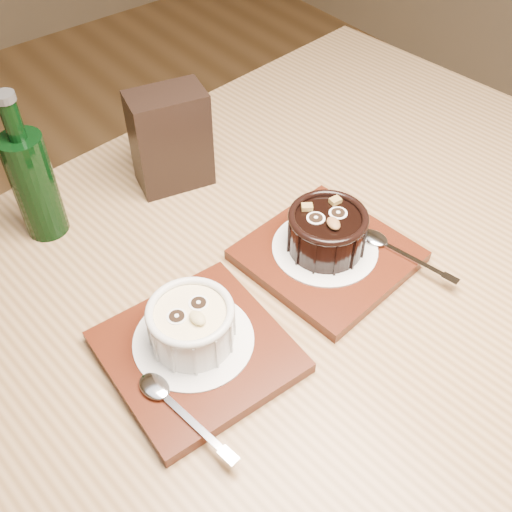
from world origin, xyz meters
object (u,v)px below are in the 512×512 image
(tray_right, at_px, (327,256))
(ramekin_dark, at_px, (327,230))
(table, at_px, (275,346))
(ramekin_white, at_px, (191,323))
(tray_left, at_px, (197,352))
(green_bottle, at_px, (33,182))
(condiment_stand, at_px, (171,140))

(tray_right, relative_size, ramekin_dark, 1.88)
(table, xyz_separation_m, tray_right, (0.09, 0.01, 0.10))
(ramekin_white, bearing_deg, tray_right, 0.82)
(table, height_order, ramekin_dark, ramekin_dark)
(tray_left, bearing_deg, table, 2.79)
(ramekin_dark, bearing_deg, tray_right, -76.53)
(tray_right, height_order, green_bottle, green_bottle)
(ramekin_white, relative_size, green_bottle, 0.46)
(table, xyz_separation_m, ramekin_white, (-0.11, 0.00, 0.14))
(ramekin_dark, relative_size, condiment_stand, 0.68)
(table, height_order, green_bottle, green_bottle)
(ramekin_white, relative_size, tray_right, 0.51)
(tray_right, bearing_deg, ramekin_white, -178.00)
(tray_right, xyz_separation_m, condiment_stand, (-0.06, 0.25, 0.06))
(ramekin_dark, xyz_separation_m, condiment_stand, (-0.06, 0.24, 0.02))
(table, height_order, tray_right, tray_right)
(tray_right, xyz_separation_m, ramekin_dark, (0.00, 0.01, 0.04))
(green_bottle, bearing_deg, tray_right, -47.65)
(ramekin_dark, height_order, green_bottle, green_bottle)
(table, relative_size, tray_right, 7.06)
(table, relative_size, tray_left, 7.06)
(table, bearing_deg, green_bottle, 118.78)
(tray_left, height_order, tray_right, same)
(ramekin_white, height_order, green_bottle, green_bottle)
(ramekin_white, bearing_deg, ramekin_dark, 2.58)
(tray_left, xyz_separation_m, green_bottle, (-0.04, 0.29, 0.07))
(table, distance_m, tray_right, 0.13)
(tray_right, distance_m, condiment_stand, 0.26)
(ramekin_white, xyz_separation_m, green_bottle, (-0.04, 0.28, 0.03))
(ramekin_white, height_order, tray_right, ramekin_white)
(tray_left, relative_size, ramekin_dark, 1.88)
(condiment_stand, bearing_deg, tray_right, -76.11)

